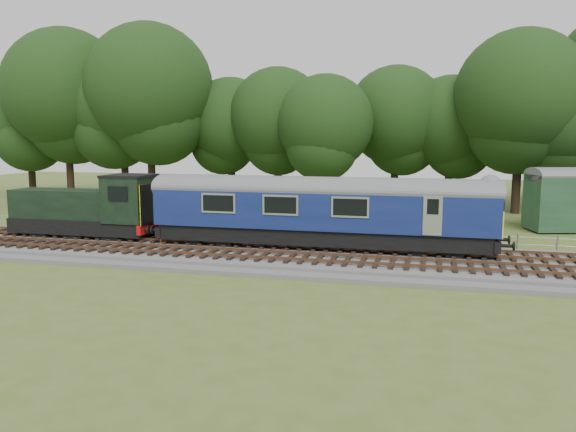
# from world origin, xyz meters

# --- Properties ---
(ground) EXTENTS (120.00, 120.00, 0.00)m
(ground) POSITION_xyz_m (0.00, 0.00, 0.00)
(ground) COLOR #4B5920
(ground) RESTS_ON ground
(ballast) EXTENTS (70.00, 7.00, 0.35)m
(ballast) POSITION_xyz_m (0.00, 0.00, 0.17)
(ballast) COLOR #4C4C4F
(ballast) RESTS_ON ground
(track_north) EXTENTS (67.20, 2.40, 0.21)m
(track_north) POSITION_xyz_m (0.00, 1.40, 0.42)
(track_north) COLOR black
(track_north) RESTS_ON ballast
(track_south) EXTENTS (67.20, 2.40, 0.21)m
(track_south) POSITION_xyz_m (0.00, -1.60, 0.42)
(track_south) COLOR black
(track_south) RESTS_ON ballast
(fence) EXTENTS (64.00, 0.12, 1.00)m
(fence) POSITION_xyz_m (0.00, 4.50, 0.00)
(fence) COLOR #6B6054
(fence) RESTS_ON ground
(tree_line) EXTENTS (70.00, 8.00, 18.00)m
(tree_line) POSITION_xyz_m (0.00, 22.00, 0.00)
(tree_line) COLOR black
(tree_line) RESTS_ON ground
(dmu_railcar) EXTENTS (18.05, 2.86, 3.88)m
(dmu_railcar) POSITION_xyz_m (3.66, 1.40, 2.61)
(dmu_railcar) COLOR black
(dmu_railcar) RESTS_ON ground
(shunter_loco) EXTENTS (8.91, 2.60, 3.38)m
(shunter_loco) POSITION_xyz_m (-10.27, 1.40, 1.97)
(shunter_loco) COLOR black
(shunter_loco) RESTS_ON ground
(worker) EXTENTS (0.63, 0.46, 1.57)m
(worker) POSITION_xyz_m (-5.03, 0.45, 1.14)
(worker) COLOR #F35F0C
(worker) RESTS_ON ballast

